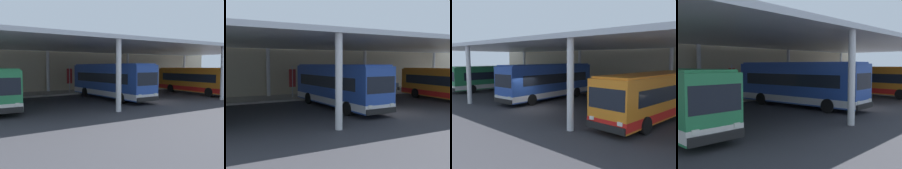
{
  "view_description": "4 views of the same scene",
  "coord_description": "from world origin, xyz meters",
  "views": [
    {
      "loc": [
        -16.44,
        -17.88,
        3.29
      ],
      "look_at": [
        -3.6,
        2.46,
        1.6
      ],
      "focal_mm": 40.85,
      "sensor_mm": 36.0,
      "label": 1
    },
    {
      "loc": [
        -13.05,
        -15.37,
        3.64
      ],
      "look_at": [
        -2.29,
        4.91,
        1.85
      ],
      "focal_mm": 43.14,
      "sensor_mm": 36.0,
      "label": 2
    },
    {
      "loc": [
        15.15,
        -12.74,
        4.13
      ],
      "look_at": [
        -1.18,
        4.91,
        1.55
      ],
      "focal_mm": 38.78,
      "sensor_mm": 36.0,
      "label": 3
    },
    {
      "loc": [
        -19.94,
        -10.33,
        3.36
      ],
      "look_at": [
        -5.0,
        3.13,
        1.95
      ],
      "focal_mm": 45.07,
      "sensor_mm": 36.0,
      "label": 4
    }
  ],
  "objects": [
    {
      "name": "bus_middle_bay",
      "position": [
        8.66,
        2.98,
        1.66
      ],
      "size": [
        3.14,
        10.66,
        3.17
      ],
      "color": "orange",
      "rests_on": "ground"
    },
    {
      "name": "bus_second_bay",
      "position": [
        -2.69,
        4.24,
        1.84
      ],
      "size": [
        3.08,
        11.43,
        3.57
      ],
      "color": "#284CA8",
      "rests_on": "ground"
    },
    {
      "name": "canopy_shelter",
      "position": [
        0.0,
        5.5,
        5.31
      ],
      "size": [
        40.0,
        17.0,
        5.55
      ],
      "color": "silver",
      "rests_on": "ground"
    },
    {
      "name": "ground_plane",
      "position": [
        0.0,
        0.0,
        0.0
      ],
      "size": [
        200.0,
        200.0,
        0.0
      ],
      "primitive_type": "plane",
      "color": "#333338"
    },
    {
      "name": "trash_bin",
      "position": [
        12.44,
        11.63,
        0.68
      ],
      "size": [
        0.52,
        0.52,
        0.98
      ],
      "color": "#33383D",
      "rests_on": "platform_kerb"
    },
    {
      "name": "bench_waiting",
      "position": [
        9.57,
        11.82,
        0.66
      ],
      "size": [
        1.8,
        0.45,
        0.92
      ],
      "color": "#4C515B",
      "rests_on": "platform_kerb"
    },
    {
      "name": "banner_sign",
      "position": [
        -4.35,
        10.94,
        1.98
      ],
      "size": [
        0.7,
        0.12,
        3.2
      ],
      "color": "#B2B2B7",
      "rests_on": "platform_kerb"
    },
    {
      "name": "platform_kerb",
      "position": [
        0.0,
        11.75,
        0.09
      ],
      "size": [
        42.0,
        4.5,
        0.18
      ],
      "primitive_type": "cube",
      "color": "#A39E93",
      "rests_on": "ground"
    },
    {
      "name": "station_building_facade",
      "position": [
        0.0,
        15.0,
        3.3
      ],
      "size": [
        48.0,
        1.6,
        6.6
      ],
      "primitive_type": "cube",
      "color": "#C1B293",
      "rests_on": "ground"
    }
  ]
}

